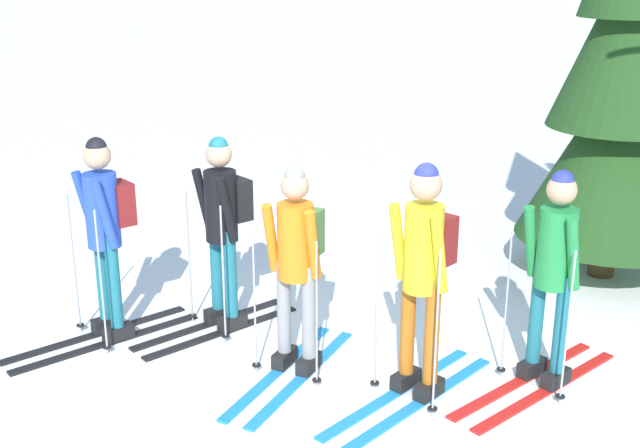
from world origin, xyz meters
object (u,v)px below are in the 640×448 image
object	(u,v)px
pine_tree_near	(623,80)
skier_in_green	(553,271)
skier_in_black	(223,222)
skier_in_blue	(105,227)
skier_in_yellow	(423,268)
skier_in_orange	(296,260)

from	to	relation	value
pine_tree_near	skier_in_green	bearing A→B (deg)	-107.67
skier_in_green	skier_in_black	bearing A→B (deg)	169.06
skier_in_blue	skier_in_black	size ratio (longest dim) A/B	1.02
skier_in_black	skier_in_yellow	bearing A→B (deg)	-25.95
skier_in_black	skier_in_green	distance (m)	2.77
skier_in_yellow	skier_in_green	world-z (taller)	skier_in_yellow
skier_in_orange	skier_in_black	bearing A→B (deg)	140.17
skier_in_orange	pine_tree_near	size ratio (longest dim) A/B	0.38
skier_in_orange	skier_in_yellow	distance (m)	1.01
skier_in_blue	pine_tree_near	bearing A→B (deg)	27.28
skier_in_blue	skier_in_yellow	size ratio (longest dim) A/B	0.98
skier_in_blue	skier_in_yellow	bearing A→B (deg)	-10.17
skier_in_blue	pine_tree_near	xyz separation A→B (m)	(4.40, 2.27, 1.02)
skier_in_blue	skier_in_yellow	xyz separation A→B (m)	(2.69, -0.48, 0.02)
skier_in_yellow	pine_tree_near	size ratio (longest dim) A/B	0.41
skier_in_blue	skier_in_green	size ratio (longest dim) A/B	1.04
pine_tree_near	skier_in_blue	bearing A→B (deg)	-152.72
skier_in_green	skier_in_yellow	bearing A→B (deg)	-160.33
skier_in_black	skier_in_yellow	distance (m)	1.97
skier_in_blue	skier_in_green	bearing A→B (deg)	-2.27
skier_in_blue	skier_in_black	bearing A→B (deg)	22.78
skier_in_blue	skier_in_orange	size ratio (longest dim) A/B	1.04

